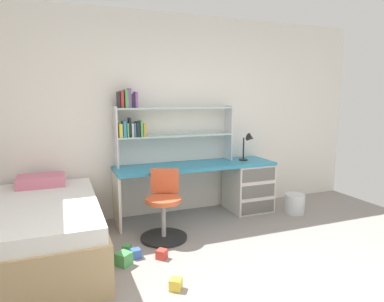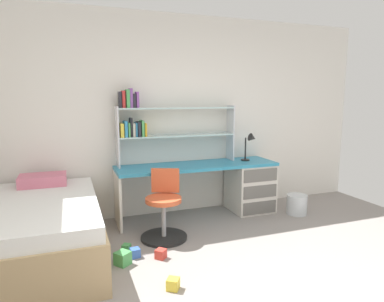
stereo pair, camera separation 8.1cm
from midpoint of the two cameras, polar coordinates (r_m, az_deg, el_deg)
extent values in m
cube|color=white|center=(4.60, -3.02, 5.92)|extent=(5.59, 0.06, 2.64)
cube|color=teal|center=(4.42, 0.21, -2.49)|extent=(2.11, 0.57, 0.04)
cube|color=silver|center=(4.83, 8.90, -5.88)|extent=(0.55, 0.54, 0.66)
cube|color=silver|center=(4.25, -13.11, -8.12)|extent=(0.03, 0.51, 0.66)
cube|color=#64625E|center=(4.67, 10.56, -9.29)|extent=(0.49, 0.01, 0.17)
cube|color=#64625E|center=(4.61, 10.64, -6.68)|extent=(0.49, 0.01, 0.17)
cube|color=#64625E|center=(4.55, 10.72, -3.99)|extent=(0.49, 0.01, 0.17)
cube|color=silver|center=(4.26, -13.20, 2.26)|extent=(0.02, 0.22, 0.76)
cube|color=silver|center=(4.73, 5.68, 3.10)|extent=(0.02, 0.22, 0.76)
cube|color=silver|center=(4.44, -3.26, 2.61)|extent=(1.53, 0.22, 0.02)
cube|color=silver|center=(4.41, -3.30, 7.23)|extent=(1.53, 0.22, 0.02)
cube|color=yellow|center=(4.26, -12.57, 3.41)|extent=(0.04, 0.17, 0.17)
cube|color=#338CBF|center=(4.27, -11.93, 3.63)|extent=(0.04, 0.18, 0.20)
cube|color=#4CA559|center=(4.27, -11.44, 3.50)|extent=(0.02, 0.18, 0.17)
cube|color=#26262D|center=(4.28, -11.01, 3.93)|extent=(0.03, 0.12, 0.23)
cube|color=beige|center=(4.28, -10.61, 3.50)|extent=(0.03, 0.15, 0.17)
cube|color=#338CBF|center=(4.29, -10.20, 3.55)|extent=(0.02, 0.14, 0.17)
cube|color=#26262D|center=(4.30, -9.78, 3.64)|extent=(0.03, 0.18, 0.18)
cube|color=#4CA559|center=(4.30, -9.21, 3.77)|extent=(0.03, 0.18, 0.20)
cube|color=gold|center=(4.31, -8.72, 3.57)|extent=(0.02, 0.16, 0.16)
cube|color=#26262D|center=(4.24, -12.84, 8.41)|extent=(0.03, 0.14, 0.20)
cube|color=red|center=(4.25, -12.29, 8.50)|extent=(0.04, 0.13, 0.21)
cube|color=#4CA559|center=(4.25, -11.63, 8.62)|extent=(0.04, 0.18, 0.22)
cube|color=purple|center=(4.26, -11.09, 8.73)|extent=(0.03, 0.15, 0.23)
cube|color=#26262D|center=(4.27, -10.56, 8.32)|extent=(0.04, 0.14, 0.17)
cube|color=purple|center=(4.28, -10.02, 8.49)|extent=(0.03, 0.13, 0.19)
cylinder|color=black|center=(4.74, 8.13, -1.46)|extent=(0.12, 0.12, 0.02)
cylinder|color=black|center=(4.71, 8.17, 0.43)|extent=(0.02, 0.02, 0.30)
cone|color=black|center=(4.69, 9.37, 2.21)|extent=(0.12, 0.11, 0.13)
cylinder|color=black|center=(3.93, -5.37, -14.28)|extent=(0.52, 0.52, 0.03)
cylinder|color=#A5A8AD|center=(3.85, -5.41, -11.58)|extent=(0.05, 0.05, 0.43)
cylinder|color=#D85933|center=(3.78, -5.47, -8.20)|extent=(0.40, 0.40, 0.05)
cube|color=#D85933|center=(3.90, -5.19, -4.97)|extent=(0.31, 0.16, 0.28)
cube|color=tan|center=(3.67, -24.66, -13.31)|extent=(1.11, 1.81, 0.44)
cube|color=white|center=(3.57, -24.97, -8.96)|extent=(1.05, 1.75, 0.14)
cube|color=#D8728C|center=(4.17, -24.57, -4.57)|extent=(0.50, 0.32, 0.12)
cylinder|color=silver|center=(4.86, 16.43, -8.50)|extent=(0.27, 0.27, 0.27)
cube|color=gold|center=(2.99, -3.59, -21.46)|extent=(0.13, 0.13, 0.10)
cube|color=red|center=(3.48, -5.81, -16.90)|extent=(0.13, 0.13, 0.09)
cube|color=#3860B7|center=(3.54, -10.11, -16.61)|extent=(0.10, 0.10, 0.09)
cube|color=#479E51|center=(3.41, -12.11, -17.35)|extent=(0.18, 0.18, 0.13)
cube|color=#479E51|center=(3.66, -11.57, -15.80)|extent=(0.11, 0.11, 0.08)
camera|label=1|loc=(0.04, -90.65, -0.10)|focal=31.69mm
camera|label=2|loc=(0.04, 89.35, 0.10)|focal=31.69mm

